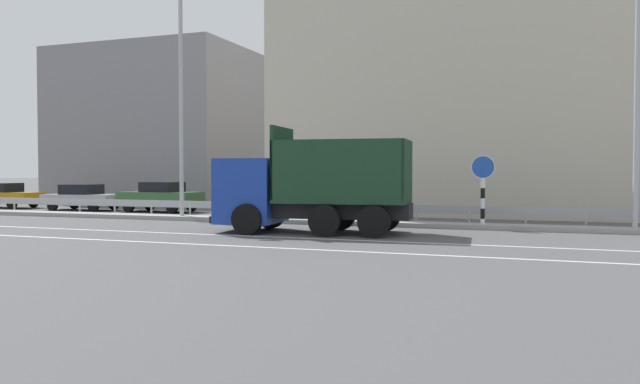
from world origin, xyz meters
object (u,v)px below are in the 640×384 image
(parked_car_2, at_px, (83,197))
(parked_car_4, at_px, (260,199))
(dump_truck, at_px, (291,194))
(street_lamp_1, at_px, (179,90))
(street_lamp_2, at_px, (638,95))
(parked_car_3, at_px, (161,197))
(parked_car_1, at_px, (3,195))
(median_road_sign, at_px, (483,189))

(parked_car_2, height_order, parked_car_4, parked_car_4)
(dump_truck, distance_m, street_lamp_1, 8.69)
(dump_truck, xyz_separation_m, street_lamp_2, (11.20, 3.38, 3.35))
(street_lamp_1, distance_m, parked_car_4, 6.91)
(parked_car_3, distance_m, parked_car_4, 5.66)
(street_lamp_2, bearing_deg, dump_truck, -163.21)
(parked_car_1, bearing_deg, parked_car_4, 87.30)
(street_lamp_2, height_order, parked_car_4, street_lamp_2)
(parked_car_2, relative_size, parked_car_3, 0.98)
(dump_truck, height_order, parked_car_1, dump_truck)
(street_lamp_2, distance_m, parked_car_3, 22.62)
(street_lamp_1, height_order, street_lamp_2, street_lamp_1)
(parked_car_4, bearing_deg, parked_car_2, -82.93)
(parked_car_2, bearing_deg, dump_truck, 59.67)
(median_road_sign, xyz_separation_m, parked_car_2, (-21.64, 3.99, -0.76))
(median_road_sign, height_order, parked_car_2, median_road_sign)
(dump_truck, bearing_deg, median_road_sign, -65.43)
(street_lamp_1, relative_size, parked_car_4, 2.16)
(street_lamp_1, relative_size, parked_car_3, 2.37)
(dump_truck, relative_size, median_road_sign, 2.53)
(dump_truck, xyz_separation_m, parked_car_3, (-10.64, 7.79, -0.54))
(parked_car_1, xyz_separation_m, parked_car_2, (5.94, -0.18, -0.02))
(street_lamp_2, distance_m, parked_car_1, 33.15)
(street_lamp_1, xyz_separation_m, parked_car_3, (-3.95, 4.33, -4.87))
(street_lamp_2, distance_m, parked_car_4, 17.28)
(parked_car_1, bearing_deg, dump_truck, 66.56)
(parked_car_3, bearing_deg, dump_truck, -124.85)
(dump_truck, distance_m, parked_car_4, 9.43)
(parked_car_2, bearing_deg, parked_car_4, 88.03)
(parked_car_1, bearing_deg, street_lamp_1, 70.23)
(street_lamp_2, bearing_deg, parked_car_3, 168.59)
(parked_car_2, bearing_deg, median_road_sign, 75.26)
(median_road_sign, bearing_deg, parked_car_1, 171.39)
(dump_truck, distance_m, street_lamp_2, 12.17)
(median_road_sign, bearing_deg, parked_car_3, 165.91)
(dump_truck, distance_m, parked_car_1, 22.79)
(street_lamp_1, bearing_deg, parked_car_1, 163.78)
(median_road_sign, relative_size, parked_car_3, 0.62)
(dump_truck, height_order, parked_car_2, dump_truck)
(street_lamp_1, distance_m, parked_car_3, 7.62)
(parked_car_2, bearing_deg, street_lamp_1, 60.69)
(street_lamp_2, xyz_separation_m, parked_car_1, (-32.63, 4.36, -3.94))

